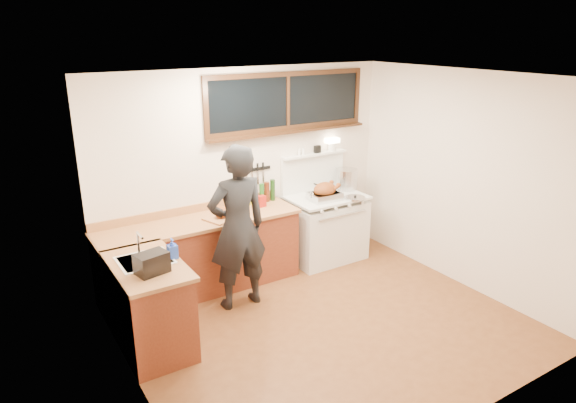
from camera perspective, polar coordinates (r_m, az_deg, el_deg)
ground_plane at (r=5.70m, az=4.25°, el=-13.56°), size 4.00×3.50×0.02m
room_shell at (r=5.02m, az=4.70°, el=2.69°), size 4.10×3.60×2.65m
counter_back at (r=6.26m, az=-9.61°, el=-5.88°), size 2.44×0.64×1.00m
counter_left at (r=5.30m, az=-15.15°, el=-11.09°), size 0.64×1.09×0.90m
sink_unit at (r=5.19m, az=-15.57°, el=-6.87°), size 0.50×0.45×0.37m
vintage_stove at (r=7.04m, az=4.12°, el=-2.71°), size 1.02×0.74×1.60m
back_window at (r=6.66m, az=0.02°, el=10.34°), size 2.32×0.13×0.77m
left_doorway at (r=3.94m, az=-14.72°, el=-11.51°), size 0.02×1.04×2.17m
knife_strip at (r=6.56m, az=-3.87°, el=3.46°), size 0.46×0.03×0.28m
man at (r=5.69m, az=-5.63°, el=-2.94°), size 0.70×0.47×1.88m
soap_bottle at (r=5.12m, az=-12.74°, el=-5.11°), size 0.10×0.10×0.21m
toaster at (r=4.87m, az=-14.90°, el=-6.63°), size 0.32×0.25×0.20m
cutting_board at (r=6.09m, az=-7.13°, el=-1.38°), size 0.50×0.43×0.14m
roast_turkey at (r=6.70m, az=4.13°, el=1.01°), size 0.44×0.32×0.24m
stockpot at (r=7.18m, az=6.51°, el=2.49°), size 0.31×0.31×0.28m
saucepan at (r=6.98m, az=3.93°, el=1.35°), size 0.17×0.27×0.11m
pot_lid at (r=6.82m, az=7.46°, el=0.42°), size 0.33×0.33×0.04m
coffee_tin at (r=6.45m, az=-2.94°, el=0.04°), size 0.10×0.08×0.14m
pitcher at (r=6.45m, az=-6.41°, el=0.11°), size 0.09×0.09×0.17m
bottle_cluster at (r=6.58m, az=-3.05°, el=0.88°), size 0.48×0.07×0.28m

